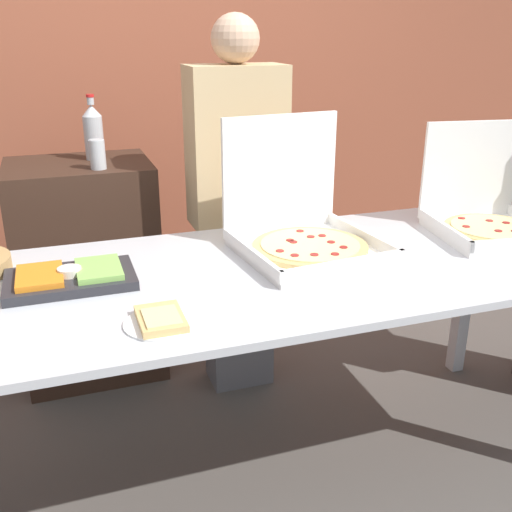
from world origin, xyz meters
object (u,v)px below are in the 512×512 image
Objects in this scene: pizza_box_near_right at (302,228)px; veggie_tray at (70,277)px; pizza_box_near_left at (487,214)px; person_guest_plaid at (237,208)px; paper_plate_front_center at (161,320)px; soda_bottle at (93,132)px; soda_can_silver at (98,154)px.

veggie_tray is at bearing 177.95° from pizza_box_near_right.
person_guest_plaid reaches higher than pizza_box_near_left.
pizza_box_near_right is at bearing 35.16° from paper_plate_front_center.
pizza_box_near_right reaches higher than paper_plate_front_center.
soda_bottle reaches higher than soda_can_silver.
paper_plate_front_center is 0.70× the size of soda_bottle.
paper_plate_front_center is 1.08m from person_guest_plaid.
pizza_box_near_right reaches higher than soda_can_silver.
paper_plate_front_center is 1.16m from soda_can_silver.
veggie_tray is (-0.80, -0.05, -0.06)m from pizza_box_near_right.
soda_can_silver is (-0.63, 0.73, 0.16)m from pizza_box_near_right.
pizza_box_near_right is 1.33× the size of veggie_tray.
soda_bottle is at bearing -35.95° from person_guest_plaid.
person_guest_plaid reaches higher than soda_bottle.
pizza_box_near_left is 1.54m from veggie_tray.
pizza_box_near_left is 2.36× the size of paper_plate_front_center.
veggie_tray is 1.05m from soda_bottle.
person_guest_plaid is at bearing -35.95° from soda_bottle.
pizza_box_near_left is at bearing -29.64° from soda_can_silver.
pizza_box_near_right is 0.55m from person_guest_plaid.
person_guest_plaid is (-0.82, 0.59, -0.06)m from pizza_box_near_left.
veggie_tray is (-0.22, 0.36, 0.01)m from paper_plate_front_center.
soda_bottle is at bearing 117.70° from pizza_box_near_right.
veggie_tray is 0.94m from person_guest_plaid.
soda_bottle is (-0.62, 0.94, 0.23)m from pizza_box_near_right.
pizza_box_near_left is 1.38m from paper_plate_front_center.
soda_bottle reaches higher than pizza_box_near_left.
soda_bottle reaches higher than veggie_tray.
veggie_tray is 0.24× the size of person_guest_plaid.
pizza_box_near_right is 2.56× the size of paper_plate_front_center.
veggie_tray is at bearing 39.39° from person_guest_plaid.
veggie_tray is 1.36× the size of soda_bottle.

